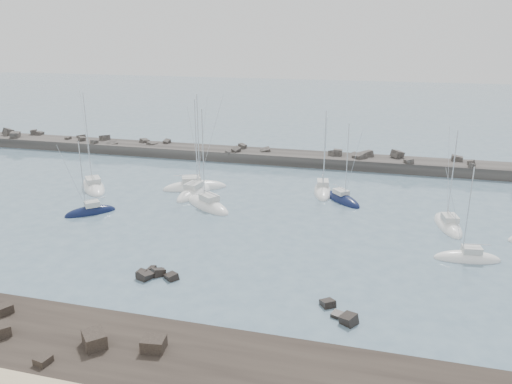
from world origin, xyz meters
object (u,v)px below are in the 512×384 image
sailboat_5 (208,206)px  sailboat_8 (467,259)px  sailboat_1 (93,187)px  sailboat_4 (195,188)px  sailboat_9 (448,226)px  sailboat_6 (323,192)px  sailboat_2 (90,212)px  sailboat_7 (342,200)px  sailboat_3 (195,193)px

sailboat_5 → sailboat_8: sailboat_5 is taller
sailboat_1 → sailboat_8: (51.84, -12.11, -0.00)m
sailboat_4 → sailboat_9: bearing=-10.3°
sailboat_4 → sailboat_6: (19.04, 3.08, 0.00)m
sailboat_5 → sailboat_8: (32.00, -8.53, -0.02)m
sailboat_2 → sailboat_6: size_ratio=0.80×
sailboat_9 → sailboat_6: bearing=150.1°
sailboat_2 → sailboat_5: size_ratio=0.74×
sailboat_6 → sailboat_1: bearing=-168.8°
sailboat_9 → sailboat_1: bearing=176.8°
sailboat_5 → sailboat_9: (30.93, 0.75, -0.01)m
sailboat_1 → sailboat_7: bearing=5.7°
sailboat_4 → sailboat_8: 40.01m
sailboat_1 → sailboat_3: sailboat_1 is taller
sailboat_3 → sailboat_6: bearing=16.4°
sailboat_1 → sailboat_7: sailboat_1 is taller
sailboat_1 → sailboat_5: 20.17m
sailboat_6 → sailboat_2: bearing=-149.5°
sailboat_6 → sailboat_8: bearing=-46.8°
sailboat_1 → sailboat_3: bearing=5.1°
sailboat_5 → sailboat_7: size_ratio=1.19×
sailboat_2 → sailboat_1: bearing=120.4°
sailboat_7 → sailboat_5: bearing=-157.2°
sailboat_3 → sailboat_8: size_ratio=1.35×
sailboat_3 → sailboat_4: 2.45m
sailboat_6 → sailboat_8: sailboat_6 is taller
sailboat_3 → sailboat_9: (34.73, -4.26, -0.00)m
sailboat_1 → sailboat_8: size_ratio=1.41×
sailboat_6 → sailboat_9: size_ratio=1.03×
sailboat_3 → sailboat_8: 38.27m
sailboat_1 → sailboat_4: 15.52m
sailboat_1 → sailboat_6: bearing=11.2°
sailboat_1 → sailboat_2: sailboat_1 is taller
sailboat_7 → sailboat_2: bearing=-156.5°
sailboat_3 → sailboat_4: bearing=113.3°
sailboat_4 → sailboat_9: 36.29m
sailboat_8 → sailboat_9: (-1.07, 9.28, 0.00)m
sailboat_4 → sailboat_7: (22.22, 0.07, -0.02)m
sailboat_1 → sailboat_8: 53.24m
sailboat_6 → sailboat_9: sailboat_6 is taller
sailboat_9 → sailboat_8: bearing=-83.4°
sailboat_6 → sailboat_3: bearing=-163.6°
sailboat_2 → sailboat_4: (9.26, 13.61, 0.00)m
sailboat_6 → sailboat_7: bearing=-43.5°
sailboat_6 → sailboat_8: 25.89m
sailboat_1 → sailboat_2: size_ratio=1.46×
sailboat_7 → sailboat_8: size_ratio=1.10×
sailboat_4 → sailboat_5: sailboat_4 is taller
sailboat_4 → sailboat_6: bearing=9.2°
sailboat_4 → sailboat_3: bearing=-66.7°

